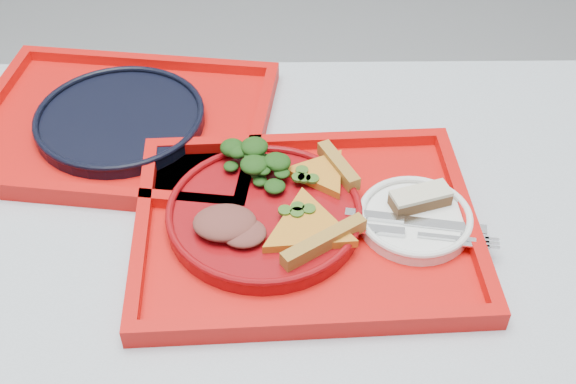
# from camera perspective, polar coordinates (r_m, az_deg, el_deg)

# --- Properties ---
(table) EXTENTS (1.60, 0.80, 0.75)m
(table) POSITION_cam_1_polar(r_m,az_deg,el_deg) (1.04, -7.59, -5.50)
(table) COLOR #9BA3AE
(table) RESTS_ON ground
(tray_main) EXTENTS (0.47, 0.37, 0.01)m
(tray_main) POSITION_cam_1_polar(r_m,az_deg,el_deg) (0.97, 1.40, -2.89)
(tray_main) COLOR red
(tray_main) RESTS_ON table
(tray_far) EXTENTS (0.49, 0.41, 0.01)m
(tray_far) POSITION_cam_1_polar(r_m,az_deg,el_deg) (1.16, -13.00, 5.00)
(tray_far) COLOR red
(tray_far) RESTS_ON table
(dinner_plate) EXTENTS (0.26, 0.26, 0.02)m
(dinner_plate) POSITION_cam_1_polar(r_m,az_deg,el_deg) (0.96, -1.87, -1.87)
(dinner_plate) COLOR maroon
(dinner_plate) RESTS_ON tray_main
(side_plate) EXTENTS (0.15, 0.15, 0.01)m
(side_plate) POSITION_cam_1_polar(r_m,az_deg,el_deg) (0.97, 9.97, -2.24)
(side_plate) COLOR white
(side_plate) RESTS_ON tray_main
(navy_plate) EXTENTS (0.26, 0.26, 0.02)m
(navy_plate) POSITION_cam_1_polar(r_m,az_deg,el_deg) (1.15, -13.11, 5.55)
(navy_plate) COLOR black
(navy_plate) RESTS_ON tray_far
(pizza_slice_a) EXTENTS (0.18, 0.18, 0.02)m
(pizza_slice_a) POSITION_cam_1_polar(r_m,az_deg,el_deg) (0.93, 1.56, -2.63)
(pizza_slice_a) COLOR gold
(pizza_slice_a) RESTS_ON dinner_plate
(pizza_slice_b) EXTENTS (0.14, 0.13, 0.02)m
(pizza_slice_b) POSITION_cam_1_polar(r_m,az_deg,el_deg) (1.00, 2.67, 1.67)
(pizza_slice_b) COLOR gold
(pizza_slice_b) RESTS_ON dinner_plate
(salad_heap) EXTENTS (0.09, 0.08, 0.04)m
(salad_heap) POSITION_cam_1_polar(r_m,az_deg,el_deg) (1.00, -2.71, 2.30)
(salad_heap) COLOR black
(salad_heap) RESTS_ON dinner_plate
(meat_portion) EXTENTS (0.08, 0.07, 0.02)m
(meat_portion) POSITION_cam_1_polar(r_m,az_deg,el_deg) (0.93, -5.02, -2.43)
(meat_portion) COLOR brown
(meat_portion) RESTS_ON dinner_plate
(dessert_bar) EXTENTS (0.09, 0.06, 0.02)m
(dessert_bar) POSITION_cam_1_polar(r_m,az_deg,el_deg) (0.98, 10.41, -0.47)
(dessert_bar) COLOR #4D2E19
(dessert_bar) RESTS_ON side_plate
(knife) EXTENTS (0.18, 0.05, 0.01)m
(knife) POSITION_cam_1_polar(r_m,az_deg,el_deg) (0.96, 10.04, -2.25)
(knife) COLOR silver
(knife) RESTS_ON side_plate
(fork) EXTENTS (0.19, 0.05, 0.01)m
(fork) POSITION_cam_1_polar(r_m,az_deg,el_deg) (0.94, 10.10, -3.28)
(fork) COLOR silver
(fork) RESTS_ON side_plate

